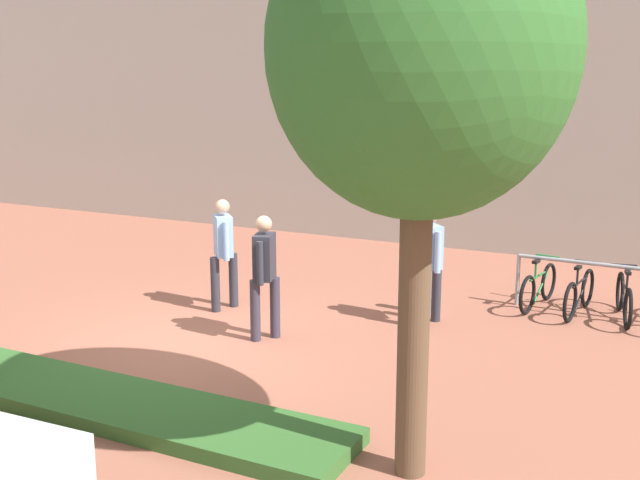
# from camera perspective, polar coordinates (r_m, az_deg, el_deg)

# --- Properties ---
(ground_plane) EXTENTS (60.00, 60.00, 0.00)m
(ground_plane) POSITION_cam_1_polar(r_m,az_deg,el_deg) (10.57, -9.75, -7.57)
(ground_plane) COLOR #9E5B47
(building_facade) EXTENTS (28.00, 1.20, 10.00)m
(building_facade) POSITION_cam_1_polar(r_m,az_deg,el_deg) (16.96, 6.02, 17.03)
(building_facade) COLOR #B2ADA3
(building_facade) RESTS_ON ground
(planter_strip) EXTENTS (7.00, 1.10, 0.16)m
(planter_strip) POSITION_cam_1_polar(r_m,az_deg,el_deg) (9.16, -18.70, -10.67)
(planter_strip) COLOR #336028
(planter_strip) RESTS_ON ground
(tree_sidewalk) EXTENTS (2.55, 2.55, 5.15)m
(tree_sidewalk) POSITION_cam_1_polar(r_m,az_deg,el_deg) (6.41, 7.56, 13.78)
(tree_sidewalk) COLOR brown
(tree_sidewalk) RESTS_ON ground
(bike_rack_cluster) EXTENTS (3.21, 1.73, 0.83)m
(bike_rack_cluster) POSITION_cam_1_polar(r_m,az_deg,el_deg) (12.13, 21.78, -3.99)
(bike_rack_cluster) COLOR #99999E
(bike_rack_cluster) RESTS_ON ground
(bollard_steel) EXTENTS (0.16, 0.16, 0.90)m
(bollard_steel) POSITION_cam_1_polar(r_m,az_deg,el_deg) (11.64, 8.35, -3.35)
(bollard_steel) COLOR #ADADB2
(bollard_steel) RESTS_ON ground
(person_shirt_white) EXTENTS (0.45, 0.50, 1.72)m
(person_shirt_white) POSITION_cam_1_polar(r_m,az_deg,el_deg) (11.02, 8.19, -1.36)
(person_shirt_white) COLOR #2D2D38
(person_shirt_white) RESTS_ON ground
(person_casual_tan) EXTENTS (0.45, 0.48, 1.72)m
(person_casual_tan) POSITION_cam_1_polar(r_m,az_deg,el_deg) (11.72, -7.23, -0.53)
(person_casual_tan) COLOR #2D2D38
(person_casual_tan) RESTS_ON ground
(person_suited_navy) EXTENTS (0.35, 0.59, 1.72)m
(person_suited_navy) POSITION_cam_1_polar(r_m,az_deg,el_deg) (10.31, -4.17, -2.21)
(person_suited_navy) COLOR #383342
(person_suited_navy) RESTS_ON ground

